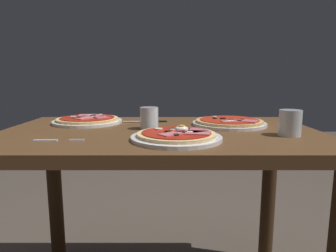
% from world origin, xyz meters
% --- Properties ---
extents(dining_table, '(1.20, 0.73, 0.76)m').
position_xyz_m(dining_table, '(0.00, 0.00, 0.63)').
color(dining_table, brown).
rests_on(dining_table, ground).
extents(pizza_foreground, '(0.29, 0.29, 0.05)m').
position_xyz_m(pizza_foreground, '(0.06, -0.17, 0.77)').
color(pizza_foreground, white).
rests_on(pizza_foreground, dining_table).
extents(pizza_across_left, '(0.30, 0.30, 0.03)m').
position_xyz_m(pizza_across_left, '(-0.32, 0.17, 0.77)').
color(pizza_across_left, white).
rests_on(pizza_across_left, dining_table).
extents(pizza_across_right, '(0.31, 0.31, 0.03)m').
position_xyz_m(pizza_across_right, '(0.29, 0.11, 0.77)').
color(pizza_across_right, white).
rests_on(pizza_across_right, dining_table).
extents(water_glass_near, '(0.07, 0.07, 0.09)m').
position_xyz_m(water_glass_near, '(-0.04, 0.02, 0.79)').
color(water_glass_near, silver).
rests_on(water_glass_near, dining_table).
extents(water_glass_far, '(0.08, 0.08, 0.09)m').
position_xyz_m(water_glass_far, '(0.45, -0.11, 0.80)').
color(water_glass_far, silver).
rests_on(water_glass_far, dining_table).
extents(fork, '(0.16, 0.02, 0.00)m').
position_xyz_m(fork, '(-0.33, -0.20, 0.76)').
color(fork, silver).
rests_on(fork, dining_table).
extents(knife, '(0.20, 0.03, 0.01)m').
position_xyz_m(knife, '(-0.06, 0.20, 0.76)').
color(knife, silver).
rests_on(knife, dining_table).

